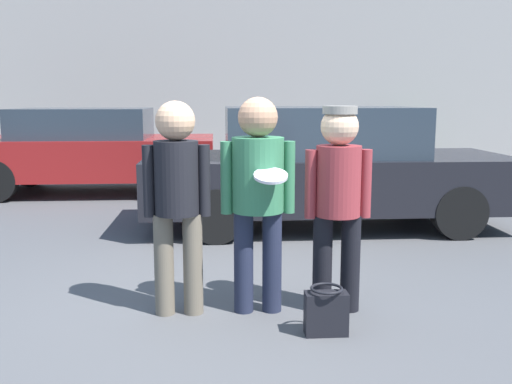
# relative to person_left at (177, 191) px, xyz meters

# --- Properties ---
(ground_plane) EXTENTS (56.00, 56.00, 0.00)m
(ground_plane) POSITION_rel_person_left_xyz_m (0.27, 0.09, -0.96)
(ground_plane) COLOR #4C4C4F
(storefront_building) EXTENTS (24.00, 0.22, 4.46)m
(storefront_building) POSITION_rel_person_left_xyz_m (0.27, 9.69, 1.30)
(storefront_building) COLOR gray
(storefront_building) RESTS_ON ground
(person_left) EXTENTS (0.50, 0.33, 1.63)m
(person_left) POSITION_rel_person_left_xyz_m (0.00, 0.00, 0.00)
(person_left) COLOR #665B4C
(person_left) RESTS_ON ground
(person_middle_with_frisbee) EXTENTS (0.56, 0.58, 1.66)m
(person_middle_with_frisbee) POSITION_rel_person_left_xyz_m (0.61, 0.00, 0.04)
(person_middle_with_frisbee) COLOR #1E2338
(person_middle_with_frisbee) RESTS_ON ground
(person_right) EXTENTS (0.51, 0.34, 1.59)m
(person_right) POSITION_rel_person_left_xyz_m (1.22, -0.02, -0.01)
(person_right) COLOR black
(person_right) RESTS_ON ground
(parked_car_near) EXTENTS (4.60, 1.80, 1.53)m
(parked_car_near) POSITION_rel_person_left_xyz_m (1.69, 2.94, -0.20)
(parked_car_near) COLOR black
(parked_car_near) RESTS_ON ground
(parked_car_far) EXTENTS (4.27, 1.92, 1.47)m
(parked_car_far) POSITION_rel_person_left_xyz_m (-1.91, 5.85, -0.21)
(parked_car_far) COLOR maroon
(parked_car_far) RESTS_ON ground
(shrub) EXTENTS (0.99, 0.99, 0.99)m
(shrub) POSITION_rel_person_left_xyz_m (4.79, 9.00, -0.46)
(shrub) COLOR #285B2D
(shrub) RESTS_ON ground
(handbag) EXTENTS (0.30, 0.23, 0.35)m
(handbag) POSITION_rel_person_left_xyz_m (1.06, -0.48, -0.79)
(handbag) COLOR black
(handbag) RESTS_ON ground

